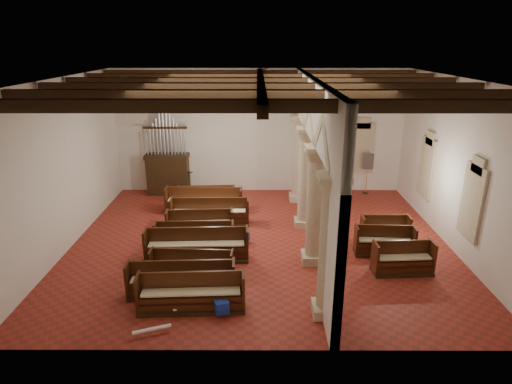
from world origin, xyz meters
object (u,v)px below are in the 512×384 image
at_px(nave_pew_0, 192,298).
at_px(aisle_pew_0, 403,262).
at_px(pipe_organ, 168,167).
at_px(processional_banner, 367,179).
at_px(lectern, 188,184).

distance_m(nave_pew_0, aisle_pew_0, 6.91).
bearing_deg(aisle_pew_0, pipe_organ, 136.45).
xyz_separation_m(processional_banner, aisle_pew_0, (-0.66, -7.72, -0.41)).
relative_size(lectern, aisle_pew_0, 0.62).
height_order(lectern, aisle_pew_0, lectern).
bearing_deg(processional_banner, lectern, -168.60).
bearing_deg(processional_banner, aisle_pew_0, -83.48).
relative_size(pipe_organ, processional_banner, 1.99).
xyz_separation_m(lectern, nave_pew_0, (1.60, -9.77, -0.14)).
distance_m(processional_banner, aisle_pew_0, 7.76).
bearing_deg(pipe_organ, processional_banner, -0.04).
xyz_separation_m(processional_banner, nave_pew_0, (-7.25, -9.78, -0.41)).
relative_size(pipe_organ, nave_pew_0, 1.45).
xyz_separation_m(lectern, processional_banner, (8.85, 0.00, 0.27)).
height_order(lectern, nave_pew_0, lectern).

